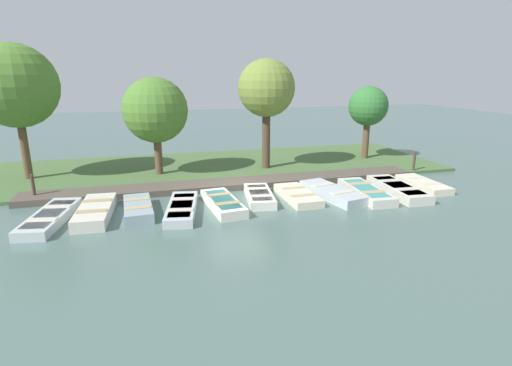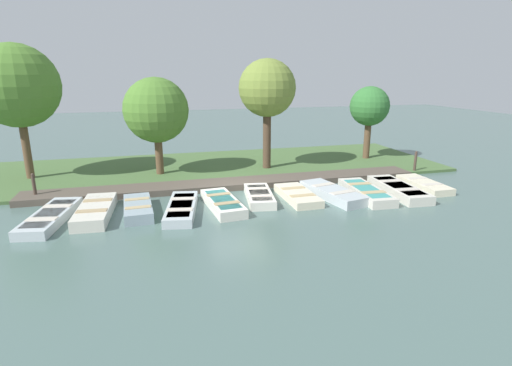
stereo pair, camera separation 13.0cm
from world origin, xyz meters
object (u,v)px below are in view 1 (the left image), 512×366
mooring_post_near (33,187)px  rowboat_8 (366,192)px  rowboat_9 (398,189)px  rowboat_10 (423,184)px  rowboat_2 (138,208)px  rowboat_1 (95,211)px  rowboat_7 (332,193)px  park_tree_left (155,111)px  park_tree_center (266,89)px  rowboat_4 (223,203)px  rowboat_6 (297,195)px  park_tree_right (368,107)px  park_tree_far_left (15,86)px  rowboat_3 (182,208)px  rowboat_0 (50,217)px  rowboat_5 (259,196)px  mooring_post_far (414,162)px

mooring_post_near → rowboat_8: bearing=77.5°
rowboat_8 → rowboat_9: rowboat_9 is taller
mooring_post_near → rowboat_10: bearing=81.4°
rowboat_2 → rowboat_8: (0.31, 9.23, -0.01)m
rowboat_1 → rowboat_7: rowboat_1 is taller
rowboat_7 → park_tree_left: 9.26m
park_tree_left → park_tree_center: size_ratio=0.85×
rowboat_4 → park_tree_left: bearing=-164.7°
rowboat_6 → mooring_post_near: bearing=-104.4°
park_tree_right → rowboat_6: bearing=-47.7°
rowboat_9 → park_tree_far_left: 17.61m
rowboat_6 → rowboat_3: bearing=-85.6°
rowboat_0 → rowboat_7: bearing=99.9°
rowboat_2 → park_tree_left: 6.28m
rowboat_1 → rowboat_5: size_ratio=1.14×
rowboat_0 → rowboat_2: bearing=101.2°
rowboat_6 → rowboat_4: bearing=-85.0°
rowboat_5 → park_tree_center: size_ratio=0.50×
rowboat_0 → rowboat_5: size_ratio=1.29×
rowboat_6 → rowboat_7: rowboat_7 is taller
rowboat_8 → rowboat_2: bearing=-88.1°
rowboat_0 → rowboat_6: (-0.15, 9.27, -0.01)m
rowboat_3 → mooring_post_far: size_ratio=3.04×
mooring_post_far → rowboat_7: bearing=-65.3°
rowboat_8 → mooring_post_far: size_ratio=3.01×
rowboat_3 → rowboat_5: bearing=112.2°
mooring_post_near → mooring_post_far: same height
rowboat_9 → park_tree_far_left: size_ratio=0.57×
rowboat_2 → rowboat_3: rowboat_2 is taller
mooring_post_far → park_tree_right: bearing=-166.4°
rowboat_10 → mooring_post_far: size_ratio=2.47×
rowboat_4 → park_tree_left: park_tree_left is taller
rowboat_3 → park_tree_right: 13.34m
rowboat_6 → mooring_post_near: size_ratio=2.48×
rowboat_1 → rowboat_7: 9.28m
rowboat_3 → park_tree_right: size_ratio=0.82×
mooring_post_near → park_tree_far_left: size_ratio=0.18×
park_tree_left → park_tree_right: (-0.69, 11.91, -0.15)m
rowboat_7 → park_tree_center: bearing=-178.1°
rowboat_3 → rowboat_9: (0.02, 9.20, 0.03)m
park_tree_left → rowboat_2: bearing=-10.5°
rowboat_9 → mooring_post_far: 4.22m
rowboat_2 → rowboat_9: rowboat_2 is taller
rowboat_8 → rowboat_3: bearing=-86.1°
rowboat_10 → mooring_post_near: 16.65m
park_tree_right → rowboat_7: bearing=-39.6°
park_tree_left → park_tree_far_left: bearing=-97.0°
mooring_post_near → park_tree_far_left: bearing=-163.8°
rowboat_4 → rowboat_6: 3.19m
rowboat_5 → rowboat_8: rowboat_8 is taller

